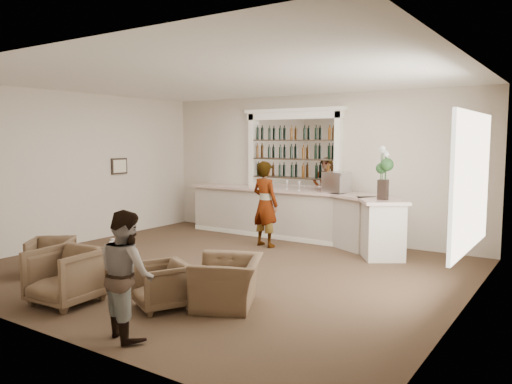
% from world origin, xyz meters
% --- Properties ---
extents(ground, '(8.00, 8.00, 0.00)m').
position_xyz_m(ground, '(0.00, 0.00, 0.00)').
color(ground, '#4E3427').
rests_on(ground, ground).
extents(room_shell, '(8.04, 7.02, 3.32)m').
position_xyz_m(room_shell, '(0.16, 0.71, 2.34)').
color(room_shell, beige).
rests_on(room_shell, ground).
extents(bar_counter, '(5.72, 1.80, 1.14)m').
position_xyz_m(bar_counter, '(-0.16, 3.00, 0.57)').
color(bar_counter, beige).
rests_on(bar_counter, ground).
extents(back_bar_alcove, '(2.64, 0.25, 3.00)m').
position_xyz_m(back_bar_alcove, '(-0.50, 3.41, 2.03)').
color(back_bar_alcove, white).
rests_on(back_bar_alcove, ground).
extents(cocktail_table, '(0.64, 0.64, 0.50)m').
position_xyz_m(cocktail_table, '(-0.81, -1.64, 0.25)').
color(cocktail_table, '#432F1D').
rests_on(cocktail_table, ground).
extents(sommelier, '(0.74, 0.56, 1.82)m').
position_xyz_m(sommelier, '(-0.38, 2.02, 0.91)').
color(sommelier, gray).
rests_on(sommelier, ground).
extents(guest, '(0.87, 0.77, 1.48)m').
position_xyz_m(guest, '(0.96, -3.00, 0.74)').
color(guest, gray).
rests_on(guest, ground).
extents(armchair_left, '(0.96, 0.97, 0.63)m').
position_xyz_m(armchair_left, '(-2.15, -1.89, 0.32)').
color(armchair_left, brown).
rests_on(armchair_left, ground).
extents(armchair_center, '(0.89, 0.92, 0.78)m').
position_xyz_m(armchair_center, '(-0.65, -2.68, 0.39)').
color(armchair_center, brown).
rests_on(armchair_center, ground).
extents(armchair_right, '(0.91, 0.92, 0.63)m').
position_xyz_m(armchair_right, '(0.58, -2.07, 0.31)').
color(armchair_right, brown).
rests_on(armchair_right, ground).
extents(armchair_far, '(1.25, 1.31, 0.66)m').
position_xyz_m(armchair_far, '(1.26, -1.49, 0.33)').
color(armchair_far, brown).
rests_on(armchair_far, ground).
extents(espresso_machine, '(0.58, 0.52, 0.44)m').
position_xyz_m(espresso_machine, '(0.79, 3.06, 1.36)').
color(espresso_machine, '#B8B8BD').
rests_on(espresso_machine, bar_counter).
extents(flower_vase, '(0.27, 0.27, 1.01)m').
position_xyz_m(flower_vase, '(2.07, 2.35, 1.71)').
color(flower_vase, black).
rests_on(flower_vase, bar_counter).
extents(wine_glass_bar_left, '(0.07, 0.07, 0.21)m').
position_xyz_m(wine_glass_bar_left, '(-0.09, 2.98, 1.25)').
color(wine_glass_bar_left, white).
rests_on(wine_glass_bar_left, bar_counter).
extents(wine_glass_bar_right, '(0.07, 0.07, 0.21)m').
position_xyz_m(wine_glass_bar_right, '(-0.45, 3.07, 1.25)').
color(wine_glass_bar_right, white).
rests_on(wine_glass_bar_right, bar_counter).
extents(wine_glass_tbl_a, '(0.07, 0.07, 0.21)m').
position_xyz_m(wine_glass_tbl_a, '(-0.93, -1.61, 0.60)').
color(wine_glass_tbl_a, white).
rests_on(wine_glass_tbl_a, cocktail_table).
extents(wine_glass_tbl_b, '(0.07, 0.07, 0.21)m').
position_xyz_m(wine_glass_tbl_b, '(-0.71, -1.56, 0.60)').
color(wine_glass_tbl_b, white).
rests_on(wine_glass_tbl_b, cocktail_table).
extents(wine_glass_tbl_c, '(0.07, 0.07, 0.21)m').
position_xyz_m(wine_glass_tbl_c, '(-0.77, -1.77, 0.60)').
color(wine_glass_tbl_c, white).
rests_on(wine_glass_tbl_c, cocktail_table).
extents(napkin_holder, '(0.08, 0.08, 0.12)m').
position_xyz_m(napkin_holder, '(-0.83, -1.50, 0.56)').
color(napkin_holder, white).
rests_on(napkin_holder, cocktail_table).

